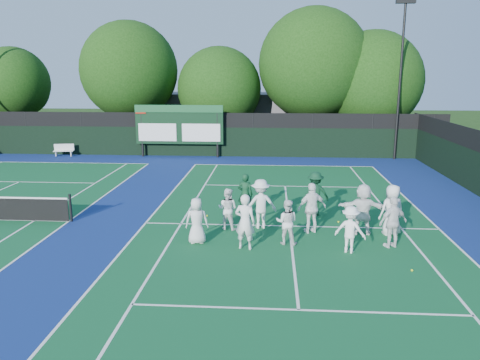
{
  "coord_description": "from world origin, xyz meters",
  "views": [
    {
      "loc": [
        -0.71,
        -15.79,
        5.59
      ],
      "look_at": [
        -2.0,
        3.0,
        1.3
      ],
      "focal_mm": 35.0,
      "sensor_mm": 36.0,
      "label": 1
    }
  ],
  "objects": [
    {
      "name": "ground",
      "position": [
        0.0,
        0.0,
        0.0
      ],
      "size": [
        120.0,
        120.0,
        0.0
      ],
      "primitive_type": "plane",
      "color": "#1A380F",
      "rests_on": "ground"
    },
    {
      "name": "court_apron",
      "position": [
        -6.0,
        1.0,
        0.0
      ],
      "size": [
        34.0,
        32.0,
        0.01
      ],
      "primitive_type": "cube",
      "color": "navy",
      "rests_on": "ground"
    },
    {
      "name": "near_court",
      "position": [
        0.0,
        1.0,
        0.01
      ],
      "size": [
        11.05,
        23.85,
        0.01
      ],
      "color": "#115229",
      "rests_on": "ground"
    },
    {
      "name": "back_fence",
      "position": [
        -6.0,
        16.0,
        1.36
      ],
      "size": [
        34.0,
        0.08,
        3.0
      ],
      "color": "black",
      "rests_on": "ground"
    },
    {
      "name": "scoreboard",
      "position": [
        -7.01,
        15.59,
        2.19
      ],
      "size": [
        6.0,
        0.21,
        3.55
      ],
      "color": "black",
      "rests_on": "ground"
    },
    {
      "name": "clubhouse",
      "position": [
        -2.0,
        24.0,
        2.0
      ],
      "size": [
        18.0,
        6.0,
        4.0
      ],
      "primitive_type": "cube",
      "color": "#5D5C61",
      "rests_on": "ground"
    },
    {
      "name": "light_pole_right",
      "position": [
        7.5,
        15.7,
        6.3
      ],
      "size": [
        1.2,
        0.3,
        10.12
      ],
      "color": "black",
      "rests_on": "ground"
    },
    {
      "name": "bench",
      "position": [
        -15.11,
        15.36,
        0.45
      ],
      "size": [
        1.38,
        0.6,
        0.85
      ],
      "color": "silver",
      "rests_on": "ground"
    },
    {
      "name": "tree_a",
      "position": [
        -20.42,
        19.58,
        4.76
      ],
      "size": [
        5.45,
        5.45,
        7.63
      ],
      "color": "black",
      "rests_on": "ground"
    },
    {
      "name": "tree_b",
      "position": [
        -11.32,
        19.58,
        5.65
      ],
      "size": [
        7.25,
        7.25,
        9.47
      ],
      "color": "black",
      "rests_on": "ground"
    },
    {
      "name": "tree_c",
      "position": [
        -4.52,
        19.58,
        4.33
      ],
      "size": [
        6.21,
        6.21,
        7.6
      ],
      "color": "black",
      "rests_on": "ground"
    },
    {
      "name": "tree_d",
      "position": [
        2.42,
        19.58,
        6.08
      ],
      "size": [
        8.05,
        8.05,
        10.32
      ],
      "color": "black",
      "rests_on": "ground"
    },
    {
      "name": "tree_e",
      "position": [
        6.67,
        19.58,
        4.9
      ],
      "size": [
        7.23,
        7.23,
        8.7
      ],
      "color": "black",
      "rests_on": "ground"
    },
    {
      "name": "tennis_ball_1",
      "position": [
        2.51,
        0.8,
        0.03
      ],
      "size": [
        0.07,
        0.07,
        0.07
      ],
      "primitive_type": "sphere",
      "color": "#D3EA1B",
      "rests_on": "ground"
    },
    {
      "name": "tennis_ball_2",
      "position": [
        3.4,
        -2.87,
        0.03
      ],
      "size": [
        0.07,
        0.07,
        0.07
      ],
      "primitive_type": "sphere",
      "color": "#D3EA1B",
      "rests_on": "ground"
    },
    {
      "name": "tennis_ball_3",
      "position": [
        -3.26,
        2.01,
        0.03
      ],
      "size": [
        0.07,
        0.07,
        0.07
      ],
      "primitive_type": "sphere",
      "color": "#D3EA1B",
      "rests_on": "ground"
    },
    {
      "name": "tennis_ball_4",
      "position": [
        1.89,
        1.58,
        0.03
      ],
      "size": [
        0.07,
        0.07,
        0.07
      ],
      "primitive_type": "sphere",
      "color": "#D3EA1B",
      "rests_on": "ground"
    },
    {
      "name": "tennis_ball_5",
      "position": [
        3.72,
        1.55,
        0.03
      ],
      "size": [
        0.07,
        0.07,
        0.07
      ],
      "primitive_type": "sphere",
      "color": "#D3EA1B",
      "rests_on": "ground"
    },
    {
      "name": "player_front_0",
      "position": [
        -3.17,
        -0.99,
        0.79
      ],
      "size": [
        0.83,
        0.6,
        1.58
      ],
      "primitive_type": "imported",
      "rotation": [
        0.0,
        0.0,
        3.27
      ],
      "color": "silver",
      "rests_on": "ground"
    },
    {
      "name": "player_front_1",
      "position": [
        -1.53,
        -1.41,
        0.92
      ],
      "size": [
        0.75,
        0.57,
        1.85
      ],
      "primitive_type": "imported",
      "rotation": [
        0.0,
        0.0,
        2.93
      ],
      "color": "white",
      "rests_on": "ground"
    },
    {
      "name": "player_front_2",
      "position": [
        -0.17,
        -0.85,
        0.77
      ],
      "size": [
        0.83,
        0.69,
        1.53
      ],
      "primitive_type": "imported",
      "rotation": [
        0.0,
        0.0,
        2.98
      ],
      "color": "white",
      "rests_on": "ground"
    },
    {
      "name": "player_front_3",
      "position": [
        1.82,
        -1.48,
        0.76
      ],
      "size": [
        1.13,
        0.89,
        1.53
      ],
      "primitive_type": "imported",
      "rotation": [
        0.0,
        0.0,
        2.77
      ],
      "color": "white",
      "rests_on": "ground"
    },
    {
      "name": "player_front_4",
      "position": [
        3.27,
        -0.94,
        0.86
      ],
      "size": [
        1.09,
        0.77,
        1.71
      ],
      "primitive_type": "imported",
      "rotation": [
        0.0,
        0.0,
        3.54
      ],
      "color": "white",
      "rests_on": "ground"
    },
    {
      "name": "player_back_0",
      "position": [
        -2.28,
        0.54,
        0.77
      ],
      "size": [
        0.89,
        0.78,
        1.54
      ],
      "primitive_type": "imported",
      "rotation": [
        0.0,
        0.0,
        2.84
      ],
      "color": "white",
      "rests_on": "ground"
    },
    {
      "name": "player_back_1",
      "position": [
        -1.09,
        0.76,
        0.92
      ],
      "size": [
        1.31,
        0.92,
        1.84
      ],
      "primitive_type": "imported",
      "rotation": [
        0.0,
        0.0,
        3.35
      ],
      "color": "white",
      "rests_on": "ground"
    },
    {
      "name": "player_back_2",
      "position": [
        0.75,
        0.35,
        0.92
      ],
      "size": [
        1.17,
        0.81,
        1.84
      ],
      "primitive_type": "imported",
      "rotation": [
        0.0,
        0.0,
        3.51
      ],
      "color": "white",
      "rests_on": "ground"
    },
    {
      "name": "player_back_3",
      "position": [
        2.54,
        0.35,
        0.92
      ],
      "size": [
        1.73,
        0.62,
        1.84
      ],
      "primitive_type": "imported",
      "rotation": [
        0.0,
        0.0,
        3.1
      ],
      "color": "white",
      "rests_on": "ground"
    },
    {
      "name": "player_back_4",
      "position": [
        3.54,
        0.32,
        0.91
      ],
      "size": [
        1.03,
        0.83,
        1.82
      ],
      "primitive_type": "imported",
      "rotation": [
        0.0,
        0.0,
        3.46
      ],
      "color": "white",
      "rests_on": "ground"
    },
    {
      "name": "coach_left",
      "position": [
        -1.75,
        2.39,
        0.85
      ],
      "size": [
        0.68,
        0.5,
        1.7
      ],
      "primitive_type": "imported",
      "rotation": [
        0.0,
        0.0,
        2.98
      ],
      "color": "#0F381F",
      "rests_on": "ground"
    },
    {
      "name": "coach_right",
      "position": [
        1.05,
        2.5,
        0.9
      ],
      "size": [
        1.29,
        0.94,
        1.79
      ],
      "primitive_type": "imported",
      "rotation": [
        0.0,
        0.0,
        3.4
      ],
      "color": "#0E361F",
      "rests_on": "ground"
    }
  ]
}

